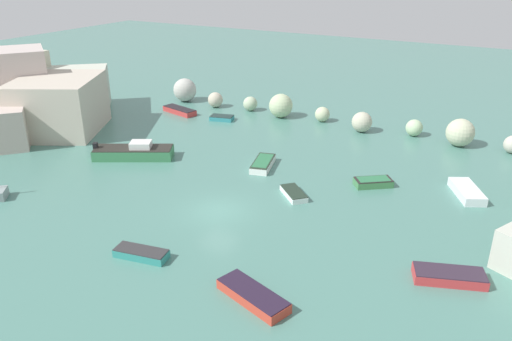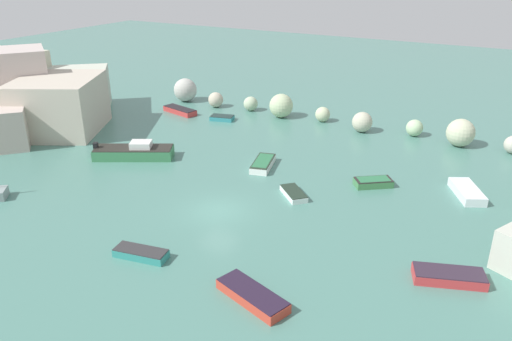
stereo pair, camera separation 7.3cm
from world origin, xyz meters
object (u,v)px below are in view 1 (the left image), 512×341
(moored_boat_8, at_px, (294,193))
(moored_boat_5, at_px, (373,182))
(moored_boat_6, at_px, (449,276))
(moored_boat_7, at_px, (467,192))
(moored_boat_0, at_px, (222,118))
(moored_boat_4, at_px, (141,253))
(moored_boat_9, at_px, (263,164))
(moored_boat_2, at_px, (134,152))
(moored_boat_10, at_px, (253,295))
(moored_boat_3, at_px, (180,111))

(moored_boat_8, bearing_deg, moored_boat_5, -90.98)
(moored_boat_6, bearing_deg, moored_boat_5, 106.22)
(moored_boat_6, height_order, moored_boat_7, moored_boat_7)
(moored_boat_0, relative_size, moored_boat_4, 0.80)
(moored_boat_8, bearing_deg, moored_boat_9, 4.22)
(moored_boat_2, distance_m, moored_boat_10, 22.11)
(moored_boat_9, bearing_deg, moored_boat_7, -95.88)
(moored_boat_3, distance_m, moored_boat_4, 28.94)
(moored_boat_5, bearing_deg, moored_boat_6, 89.19)
(moored_boat_0, distance_m, moored_boat_9, 13.52)
(moored_boat_5, bearing_deg, moored_boat_9, -31.68)
(moored_boat_9, bearing_deg, moored_boat_6, -134.12)
(moored_boat_3, height_order, moored_boat_9, moored_boat_3)
(moored_boat_6, bearing_deg, moored_boat_10, -161.77)
(moored_boat_0, relative_size, moored_boat_2, 0.39)
(moored_boat_9, bearing_deg, moored_boat_2, 93.56)
(moored_boat_8, bearing_deg, moored_boat_10, 149.11)
(moored_boat_3, distance_m, moored_boat_5, 25.79)
(moored_boat_3, bearing_deg, moored_boat_4, -43.61)
(moored_boat_8, relative_size, moored_boat_10, 0.63)
(moored_boat_5, bearing_deg, moored_boat_2, -24.25)
(moored_boat_10, bearing_deg, moored_boat_9, 134.70)
(moored_boat_10, bearing_deg, moored_boat_2, 165.07)
(moored_boat_0, xyz_separation_m, moored_boat_3, (-5.45, -0.13, 0.06))
(moored_boat_2, height_order, moored_boat_5, moored_boat_2)
(moored_boat_2, distance_m, moored_boat_4, 16.04)
(moored_boat_0, relative_size, moored_boat_5, 0.88)
(moored_boat_5, distance_m, moored_boat_9, 9.12)
(moored_boat_7, bearing_deg, moored_boat_2, 75.38)
(moored_boat_6, xyz_separation_m, moored_boat_10, (-8.43, -6.58, -0.01))
(moored_boat_7, bearing_deg, moored_boat_5, 76.87)
(moored_boat_4, distance_m, moored_boat_5, 18.42)
(moored_boat_2, bearing_deg, moored_boat_10, -62.05)
(moored_boat_4, xyz_separation_m, moored_boat_9, (-0.20, 15.33, 0.05))
(moored_boat_7, bearing_deg, moored_boat_8, 91.95)
(moored_boat_9, bearing_deg, moored_boat_10, -168.40)
(moored_boat_2, bearing_deg, moored_boat_6, -40.48)
(moored_boat_3, distance_m, moored_boat_7, 31.60)
(moored_boat_2, xyz_separation_m, moored_boat_7, (26.26, 6.06, -0.23))
(moored_boat_0, relative_size, moored_boat_3, 0.60)
(moored_boat_0, xyz_separation_m, moored_boat_5, (18.98, -8.40, 0.07))
(moored_boat_3, relative_size, moored_boat_8, 1.62)
(moored_boat_0, bearing_deg, moored_boat_4, 97.34)
(moored_boat_5, relative_size, moored_boat_6, 0.75)
(moored_boat_6, bearing_deg, moored_boat_3, 130.39)
(moored_boat_2, xyz_separation_m, moored_boat_10, (18.52, -12.07, -0.25))
(moored_boat_0, height_order, moored_boat_5, moored_boat_5)
(moored_boat_6, bearing_deg, moored_boat_2, 148.75)
(moored_boat_0, height_order, moored_boat_2, moored_boat_2)
(moored_boat_2, bearing_deg, moored_boat_0, 57.45)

